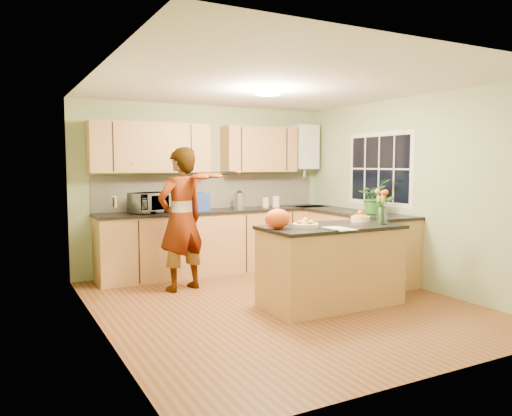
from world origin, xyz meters
name	(u,v)px	position (x,y,z in m)	size (l,w,h in m)	color
floor	(280,304)	(0.00, 0.00, 0.00)	(4.50, 4.50, 0.00)	brown
ceiling	(281,85)	(0.00, 0.00, 2.50)	(4.00, 4.50, 0.02)	silver
wall_back	(205,188)	(0.00, 2.25, 1.25)	(4.00, 0.02, 2.50)	#95A979
wall_front	(436,214)	(0.00, -2.25, 1.25)	(4.00, 0.02, 2.50)	#95A979
wall_left	(99,203)	(-2.00, 0.00, 1.25)	(0.02, 4.50, 2.50)	#95A979
wall_right	(410,192)	(2.00, 0.00, 1.25)	(0.02, 4.50, 2.50)	#95A979
back_counter	(220,241)	(0.10, 1.95, 0.47)	(3.64, 0.62, 0.94)	#B18246
right_counter	(350,243)	(1.70, 0.85, 0.47)	(0.62, 2.24, 0.94)	#B18246
splashback	(212,191)	(0.10, 2.23, 1.20)	(3.60, 0.02, 0.52)	beige
upper_cabinets	(198,148)	(-0.18, 2.08, 1.85)	(3.20, 0.34, 0.70)	#B18246
boiler	(304,147)	(1.70, 2.09, 1.90)	(0.40, 0.30, 0.86)	silver
window_right	(379,169)	(1.99, 0.60, 1.55)	(0.01, 1.30, 1.05)	silver
light_switch	(115,202)	(-1.99, -0.60, 1.30)	(0.02, 0.09, 0.09)	silver
ceiling_lamp	(268,92)	(0.00, 0.30, 2.46)	(0.30, 0.30, 0.07)	#FFEABF
peninsula_island	(331,265)	(0.51, -0.28, 0.46)	(1.60, 0.82, 0.92)	#B18246
fruit_dish	(306,224)	(0.16, -0.28, 0.96)	(0.29, 0.29, 0.10)	#F2E5C1
orange_bowl	(360,217)	(1.06, -0.13, 0.97)	(0.23, 0.23, 0.13)	#F2E5C1
flower_vase	(383,199)	(1.11, -0.46, 1.21)	(0.24, 0.24, 0.44)	silver
orange_bag	(278,219)	(-0.17, -0.23, 1.03)	(0.29, 0.24, 0.22)	#E54A12
papers	(340,229)	(0.41, -0.58, 0.92)	(0.23, 0.32, 0.01)	silver
violinist	(181,219)	(-0.78, 1.16, 0.92)	(0.67, 0.44, 1.83)	tan
violin	(202,176)	(-0.58, 0.94, 1.46)	(0.63, 0.25, 0.13)	#581A05
microwave	(150,203)	(-0.96, 1.92, 1.08)	(0.51, 0.35, 0.29)	silver
blue_box	(196,202)	(-0.28, 1.92, 1.07)	(0.33, 0.24, 0.26)	navy
kettle	(240,200)	(0.44, 1.96, 1.07)	(0.17, 0.17, 0.32)	silver
jar_cream	(266,202)	(0.91, 1.98, 1.02)	(0.10, 0.10, 0.16)	#F2E5C1
jar_white	(276,202)	(1.06, 1.92, 1.03)	(0.11, 0.11, 0.18)	silver
potted_plant	(373,196)	(1.70, 0.38, 1.18)	(0.43, 0.37, 0.48)	#2A6A23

